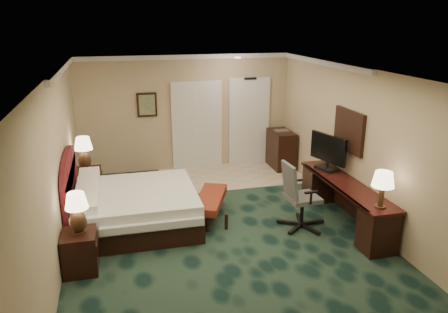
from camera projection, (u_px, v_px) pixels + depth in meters
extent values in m
cube|color=black|center=(225.00, 239.00, 7.21)|extent=(5.00, 7.50, 0.00)
cube|color=silver|center=(225.00, 74.00, 6.39)|extent=(5.00, 7.50, 0.00)
cube|color=tan|center=(186.00, 113.00, 10.27)|extent=(5.00, 0.00, 2.70)
cube|color=tan|center=(346.00, 311.00, 3.34)|extent=(5.00, 0.00, 2.70)
cube|color=tan|center=(56.00, 175.00, 6.22)|extent=(0.00, 7.50, 2.70)
cube|color=tan|center=(368.00, 150.00, 7.39)|extent=(0.00, 7.50, 2.70)
cube|color=beige|center=(232.00, 176.00, 10.10)|extent=(3.20, 1.70, 0.01)
cube|color=white|center=(249.00, 122.00, 10.69)|extent=(1.02, 0.06, 2.18)
cube|color=beige|center=(197.00, 125.00, 10.38)|extent=(1.20, 0.06, 2.10)
cube|color=#40624D|center=(147.00, 105.00, 9.95)|extent=(0.45, 0.06, 0.55)
cube|color=white|center=(349.00, 131.00, 7.87)|extent=(0.05, 0.95, 0.75)
cube|color=silver|center=(137.00, 208.00, 7.60)|extent=(2.05, 1.90, 0.65)
cube|color=black|center=(80.00, 252.00, 6.24)|extent=(0.47, 0.54, 0.59)
cube|color=black|center=(89.00, 185.00, 8.71)|extent=(0.50, 0.57, 0.63)
cube|color=maroon|center=(210.00, 207.00, 7.94)|extent=(0.88, 1.33, 0.42)
cube|color=black|center=(344.00, 203.00, 7.70)|extent=(0.56, 2.58, 0.74)
cube|color=black|center=(328.00, 152.00, 8.18)|extent=(0.32, 0.86, 0.68)
cube|color=black|center=(281.00, 149.00, 10.55)|extent=(0.48, 0.86, 0.91)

